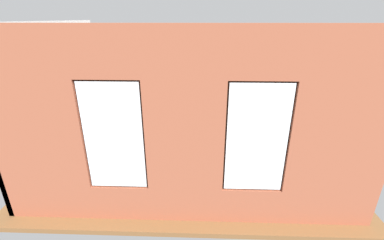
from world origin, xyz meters
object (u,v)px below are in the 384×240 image
Objects in this scene: remote_black at (209,131)px; papasan_chair at (172,118)px; media_console at (92,135)px; cup_ceramic at (191,131)px; potted_plant_corner_far_left at (331,171)px; couch_left at (291,148)px; remote_silver at (200,136)px; potted_plant_near_tv at (94,135)px; couch_by_window at (182,183)px; table_plant_small at (183,133)px; tv_flatscreen at (89,116)px; potted_plant_between_couches at (254,174)px; potted_plant_by_left_couch at (265,127)px; potted_plant_corner_near_left at (276,117)px; coffee_table at (197,135)px.

remote_black is 1.57m from papasan_chair.
media_console reaches higher than remote_black.
cup_ceramic is 0.07× the size of potted_plant_corner_far_left.
remote_silver is at bearing -98.62° from couch_left.
papasan_chair is at bearing -131.30° from potted_plant_near_tv.
table_plant_small is at bearing -86.43° from couch_by_window.
potted_plant_near_tv is (-0.55, 1.07, -0.10)m from tv_flatscreen.
papasan_chair is 1.23× the size of potted_plant_between_couches.
couch_by_window is 2.46× the size of potted_plant_between_couches.
cup_ceramic is at bearing -102.57° from couch_left.
cup_ceramic is 0.21× the size of potted_plant_by_left_couch.
remote_black is 0.15× the size of tv_flatscreen.
potted_plant_corner_near_left is (-2.84, -1.41, -0.06)m from cup_ceramic.
couch_left reaches higher than media_console.
potted_plant_corner_far_left reaches higher than potted_plant_near_tv.
couch_left reaches higher than papasan_chair.
potted_plant_between_couches is at bearing 119.07° from coffee_table.
coffee_table is 3.18m from media_console.
potted_plant_corner_near_left is (-2.58, -1.66, -0.02)m from remote_silver.
couch_left is at bearing 170.95° from table_plant_small.
cup_ceramic is at bearing 178.06° from tv_flatscreen.
potted_plant_corner_far_left is (-5.84, 2.57, 0.52)m from media_console.
cup_ceramic is at bearing -59.05° from potted_plant_between_couches.
remote_silver is at bearing 126.28° from coffee_table.
potted_plant_between_couches is (1.30, 1.60, 0.21)m from couch_left.
cup_ceramic reaches higher than remote_silver.
potted_plant_near_tv reaches higher than cup_ceramic.
couch_by_window is at bearing 93.57° from table_plant_small.
couch_by_window is at bearing 139.75° from media_console.
couch_left reaches higher than coffee_table.
potted_plant_near_tv is (3.85, -1.35, 0.18)m from potted_plant_between_couches.
cup_ceramic is 3.77m from potted_plant_corner_far_left.
table_plant_small is at bearing 46.95° from cup_ceramic.
couch_left is 2.30m from remote_black.
potted_plant_between_couches is at bearing 73.02° from potted_plant_by_left_couch.
remote_black is at bearing 18.79° from potted_plant_by_left_couch.
potted_plant_corner_near_left is at bearing 178.16° from couch_left.
couch_left is at bearing -106.03° from remote_silver.
couch_by_window is at bearing -2.00° from potted_plant_corner_far_left.
potted_plant_between_couches reaches higher than remote_silver.
potted_plant_corner_far_left is (-2.67, 2.36, 0.38)m from coffee_table.
table_plant_small is 2.82m from tv_flatscreen.
couch_by_window is at bearing 65.69° from remote_black.
potted_plant_near_tv is at bearing 8.89° from remote_black.
table_plant_small is 3.49m from potted_plant_corner_near_left.
remote_black is (-0.62, -2.41, 0.09)m from couch_by_window.
tv_flatscreen is at bearing -23.74° from potted_plant_corner_far_left.
couch_by_window is at bearing 52.12° from potted_plant_corner_near_left.
potted_plant_between_couches is 1.35× the size of potted_plant_corner_near_left.
tv_flatscreen is (3.17, -0.21, 0.46)m from coffee_table.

